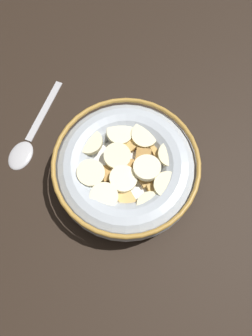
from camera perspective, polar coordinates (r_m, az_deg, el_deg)
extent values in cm
cube|color=black|center=(47.16, 0.00, -1.66)|extent=(119.55, 119.55, 2.00)
cylinder|color=#B2BCC6|center=(45.93, 0.00, -1.15)|extent=(10.36, 10.36, 0.60)
torus|color=#B2BCC6|center=(43.85, 0.00, -0.22)|extent=(18.83, 18.83, 5.00)
torus|color=#B28438|center=(41.79, 0.00, 0.80)|extent=(18.87, 18.87, 0.60)
cylinder|color=white|center=(43.67, 0.00, -0.14)|extent=(15.83, 15.83, 0.40)
cube|color=tan|center=(42.72, 3.46, -1.77)|extent=(2.81, 2.82, 1.05)
cube|color=#B78947|center=(42.94, -3.19, -0.92)|extent=(2.82, 2.81, 1.04)
cube|color=tan|center=(44.15, 0.89, 4.25)|extent=(2.81, 2.83, 1.11)
cube|color=#AD7F42|center=(45.19, 6.40, 5.56)|extent=(2.42, 2.35, 1.11)
cube|color=#B78947|center=(42.12, -7.44, -5.29)|extent=(2.05, 2.13, 1.08)
cube|color=tan|center=(41.92, -3.50, -4.57)|extent=(2.80, 2.78, 1.10)
cube|color=#AD7F42|center=(43.93, -1.41, 2.87)|extent=(2.09, 2.13, 0.97)
cube|color=tan|center=(44.13, -7.74, 2.99)|extent=(2.40, 2.37, 0.97)
cube|color=tan|center=(44.87, 3.91, 5.73)|extent=(2.69, 2.63, 1.16)
cube|color=#AD7F42|center=(42.85, 1.18, -0.21)|extent=(2.31, 2.36, 1.03)
cube|color=tan|center=(42.25, 5.10, -3.89)|extent=(2.77, 2.73, 1.11)
cube|color=#B78947|center=(42.45, -6.54, -2.71)|extent=(2.74, 2.74, 0.90)
cube|color=tan|center=(45.11, 0.90, 6.87)|extent=(2.25, 2.18, 1.08)
cube|color=tan|center=(41.29, -3.70, -7.57)|extent=(2.81, 2.82, 1.06)
cube|color=tan|center=(41.68, 0.00, -5.31)|extent=(2.77, 2.77, 0.90)
cube|color=tan|center=(41.60, 4.13, -6.87)|extent=(2.30, 2.21, 1.16)
cube|color=tan|center=(44.18, 5.78, 2.77)|extent=(2.75, 2.75, 0.92)
cube|color=tan|center=(42.62, 8.63, -3.22)|extent=(2.75, 2.74, 1.03)
cube|color=#B78947|center=(45.17, -4.95, 6.55)|extent=(2.76, 2.76, 0.92)
cube|color=#AD7F42|center=(43.51, 2.96, 2.07)|extent=(2.05, 2.11, 1.03)
cylinder|color=#F9EFC6|center=(41.88, 3.63, 0.18)|extent=(4.84, 4.87, 1.24)
cylinder|color=beige|center=(41.66, -6.05, -0.85)|extent=(5.00, 4.96, 1.21)
cylinder|color=beige|center=(41.49, 7.11, -2.95)|extent=(4.53, 4.53, 0.81)
cylinder|color=#F4EABC|center=(44.13, -1.06, 6.09)|extent=(4.96, 4.93, 0.95)
cylinder|color=#F4EABC|center=(41.67, -0.35, -1.89)|extent=(3.92, 3.91, 1.23)
cylinder|color=#F4EABC|center=(40.87, -3.79, -4.88)|extent=(4.53, 4.49, 1.07)
cylinder|color=beige|center=(40.87, 4.25, -6.44)|extent=(4.96, 4.97, 0.89)
cylinder|color=beige|center=(43.22, 7.75, 2.29)|extent=(4.97, 4.97, 0.90)
cylinder|color=#F4EABC|center=(43.50, -6.30, 4.42)|extent=(4.99, 4.96, 1.05)
cylinder|color=beige|center=(44.03, 3.15, 5.66)|extent=(4.89, 4.89, 1.19)
cylinder|color=beige|center=(42.67, -1.49, 2.06)|extent=(4.53, 4.52, 1.04)
ellipsoid|color=#B7B7BC|center=(49.24, -17.61, 2.37)|extent=(3.94, 5.02, 0.80)
cube|color=#B7B7BC|center=(51.68, -13.80, 9.55)|extent=(2.82, 10.57, 0.36)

